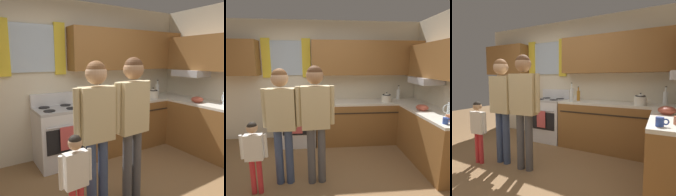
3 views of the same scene
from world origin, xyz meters
TOP-DOWN VIEW (x-y plane):
  - ground_plane at (0.00, 0.00)m, footprint 12.00×12.00m
  - back_wall_unit at (0.07, 1.82)m, footprint 4.60×0.42m
  - kitchen_counter_run at (1.47, 1.16)m, footprint 2.29×2.01m
  - stove_oven at (-0.36, 1.54)m, footprint 0.70×0.67m
  - bottle_tall_clear at (0.27, 1.32)m, footprint 0.07×0.07m
  - bottle_milk_white at (1.85, 1.69)m, footprint 0.08×0.08m
  - bottle_oil_amber at (0.30, 1.57)m, footprint 0.06×0.06m
  - mug_cobalt_blue at (1.79, -0.01)m, footprint 0.11×0.07m
  - mug_ceramic_white at (0.20, 1.69)m, footprint 0.13×0.08m
  - stovetop_kettle at (1.48, 1.41)m, footprint 0.27×0.20m
  - mixing_bowl at (1.86, 0.70)m, footprint 0.20×0.20m
  - adult_holding_child at (-0.41, 0.21)m, footprint 0.51×0.22m
  - adult_in_plaid at (0.05, 0.19)m, footprint 0.52×0.23m
  - small_child at (-0.73, 0.01)m, footprint 0.33×0.13m

SIDE VIEW (x-z plane):
  - ground_plane at x=0.00m, z-range 0.00..0.00m
  - kitchen_counter_run at x=1.47m, z-range 0.00..0.90m
  - stove_oven at x=-0.36m, z-range -0.08..1.02m
  - small_child at x=-0.73m, z-range 0.13..1.11m
  - mug_cobalt_blue at x=1.79m, z-range 0.90..0.99m
  - mixing_bowl at x=1.86m, z-range 0.90..1.00m
  - mug_ceramic_white at x=0.20m, z-range 0.90..1.00m
  - stovetop_kettle at x=1.48m, z-range 0.89..1.10m
  - bottle_oil_amber at x=0.30m, z-range 0.87..1.15m
  - bottle_milk_white at x=1.85m, z-range 0.86..1.18m
  - adult_holding_child at x=-0.41m, z-range 0.21..1.85m
  - bottle_tall_clear at x=0.27m, z-range 0.86..1.22m
  - adult_in_plaid at x=0.05m, z-range 0.22..1.89m
  - back_wall_unit at x=0.07m, z-range 0.21..2.81m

